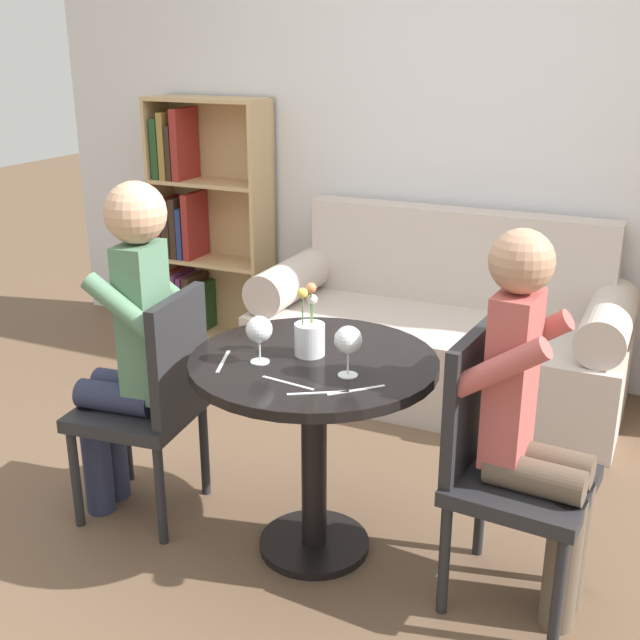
{
  "coord_description": "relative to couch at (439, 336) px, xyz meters",
  "views": [
    {
      "loc": [
        1.07,
        -2.25,
        1.76
      ],
      "look_at": [
        0.0,
        0.05,
        0.86
      ],
      "focal_mm": 45.0,
      "sensor_mm": 36.0,
      "label": 1
    }
  ],
  "objects": [
    {
      "name": "chair_right",
      "position": [
        0.64,
        -1.48,
        0.18
      ],
      "size": [
        0.45,
        0.45,
        0.9
      ],
      "rotation": [
        0.0,
        0.0,
        1.5
      ],
      "color": "#232326",
      "rests_on": "ground_plane"
    },
    {
      "name": "wine_glass_right",
      "position": [
        0.16,
        -1.59,
        0.55
      ],
      "size": [
        0.09,
        0.09,
        0.17
      ],
      "color": "white",
      "rests_on": "round_table"
    },
    {
      "name": "knife_right_setting",
      "position": [
        -0.26,
        -1.66,
        0.44
      ],
      "size": [
        0.07,
        0.18,
        0.0
      ],
      "color": "silver",
      "rests_on": "round_table"
    },
    {
      "name": "knife_left_setting",
      "position": [
        0.23,
        -1.69,
        0.44
      ],
      "size": [
        0.14,
        0.14,
        0.0
      ],
      "color": "silver",
      "rests_on": "round_table"
    },
    {
      "name": "person_left",
      "position": [
        -0.72,
        -1.56,
        0.4
      ],
      "size": [
        0.44,
        0.37,
        1.3
      ],
      "rotation": [
        0.0,
        0.0,
        -1.46
      ],
      "color": "#282D47",
      "rests_on": "ground_plane"
    },
    {
      "name": "person_right",
      "position": [
        0.73,
        -1.49,
        0.34
      ],
      "size": [
        0.43,
        0.36,
        1.25
      ],
      "rotation": [
        0.0,
        0.0,
        1.5
      ],
      "color": "brown",
      "rests_on": "ground_plane"
    },
    {
      "name": "fork_right_setting",
      "position": [
        0.13,
        -1.75,
        0.44
      ],
      "size": [
        0.17,
        0.11,
        0.0
      ],
      "color": "silver",
      "rests_on": "round_table"
    },
    {
      "name": "round_table",
      "position": [
        0.0,
        -1.51,
        0.26
      ],
      "size": [
        0.84,
        0.84,
        0.74
      ],
      "color": "black",
      "rests_on": "ground_plane"
    },
    {
      "name": "couch",
      "position": [
        0.0,
        0.0,
        0.0
      ],
      "size": [
        1.84,
        0.8,
        0.92
      ],
      "color": "beige",
      "rests_on": "ground_plane"
    },
    {
      "name": "back_wall",
      "position": [
        0.0,
        0.42,
        1.04
      ],
      "size": [
        5.2,
        0.05,
        2.7
      ],
      "color": "silver",
      "rests_on": "ground_plane"
    },
    {
      "name": "bookshelf_left",
      "position": [
        -1.59,
        0.26,
        0.37
      ],
      "size": [
        0.72,
        0.28,
        1.44
      ],
      "color": "tan",
      "rests_on": "ground_plane"
    },
    {
      "name": "flower_vase",
      "position": [
        -0.03,
        -1.48,
        0.51
      ],
      "size": [
        0.1,
        0.1,
        0.25
      ],
      "color": "silver",
      "rests_on": "round_table"
    },
    {
      "name": "wine_glass_left",
      "position": [
        -0.15,
        -1.61,
        0.54
      ],
      "size": [
        0.09,
        0.09,
        0.16
      ],
      "color": "white",
      "rests_on": "round_table"
    },
    {
      "name": "ground_plane",
      "position": [
        0.0,
        -1.51,
        -0.31
      ],
      "size": [
        16.0,
        16.0,
        0.0
      ],
      "primitive_type": "plane",
      "color": "brown"
    },
    {
      "name": "chair_left",
      "position": [
        -0.64,
        -1.55,
        0.18
      ],
      "size": [
        0.47,
        0.47,
        0.9
      ],
      "rotation": [
        0.0,
        0.0,
        -1.46
      ],
      "color": "#232326",
      "rests_on": "ground_plane"
    },
    {
      "name": "fork_left_setting",
      "position": [
        0.01,
        -1.73,
        0.44
      ],
      "size": [
        0.19,
        0.04,
        0.0
      ],
      "color": "silver",
      "rests_on": "round_table"
    }
  ]
}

